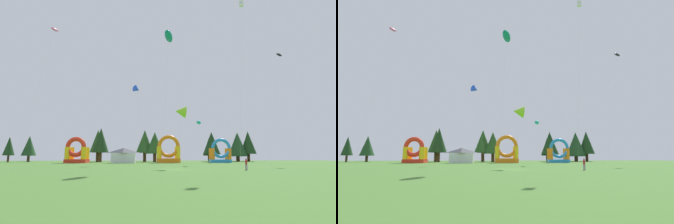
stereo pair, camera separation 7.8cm
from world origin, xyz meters
The scene contains 23 objects.
ground_plane centered at (0.00, 0.00, 0.00)m, with size 120.00×120.00×0.00m, color #47752D.
kite_pink_parafoil centered at (-20.26, 7.85, 23.95)m, with size 1.44×10.15×24.56m.
kite_white_box centered at (9.83, -2.94, 23.62)m, with size 1.24×6.53×24.22m.
kite_cyan_parafoil centered at (6.67, 15.96, 8.52)m, with size 1.15×4.01×9.06m.
kite_black_parafoil centered at (27.69, 22.47, 25.88)m, with size 8.14×8.11×26.38m.
kite_blue_delta centered at (-6.27, 21.80, 16.67)m, with size 3.64×4.14×17.54m.
kite_lime_delta centered at (1.65, 4.37, 8.92)m, with size 1.93×3.97×9.94m.
kite_teal_parafoil centered at (-0.38, 2.74, 20.99)m, with size 2.47×9.53×21.75m.
person_midfield centered at (9.63, -2.78, 0.94)m, with size 0.36×0.36×1.57m.
inflatable_red_slide centered at (-21.66, 32.44, 2.37)m, with size 5.32×4.91×6.48m.
inflatable_blue_arch centered at (15.37, 33.06, 2.31)m, with size 5.38×3.59×6.30m.
inflatable_yellow_castle centered at (1.58, 32.22, 2.49)m, with size 5.93×4.11×7.01m.
festival_tent centered at (-9.77, 31.17, 1.87)m, with size 5.80×3.99×3.73m.
tree_row_0 centered at (-43.12, 42.35, 4.46)m, with size 3.17×3.17×7.16m.
tree_row_1 centered at (-38.80, 45.23, 4.62)m, with size 4.16×4.16×7.55m.
tree_row_2 centered at (-18.62, 43.97, 5.99)m, with size 4.56×4.56×9.37m.
tree_row_3 centered at (-17.30, 41.32, 6.13)m, with size 4.69×4.69×9.71m.
tree_row_4 centered at (-4.74, 42.88, 5.88)m, with size 5.15×5.15×9.29m.
tree_row_5 centered at (-1.80, 41.60, 5.44)m, with size 5.12×5.12×8.64m.
tree_row_6 centered at (14.64, 44.25, 4.32)m, with size 3.53×3.53×6.94m.
tree_row_7 centered at (15.53, 44.16, 5.48)m, with size 5.37×5.37×8.93m.
tree_row_8 centered at (23.84, 45.01, 5.21)m, with size 6.07×6.07×8.93m.
tree_row_9 centered at (27.31, 45.30, 5.75)m, with size 4.92×4.92×9.29m.
Camera 1 is at (-3.24, -39.52, 2.04)m, focal length 29.61 mm.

